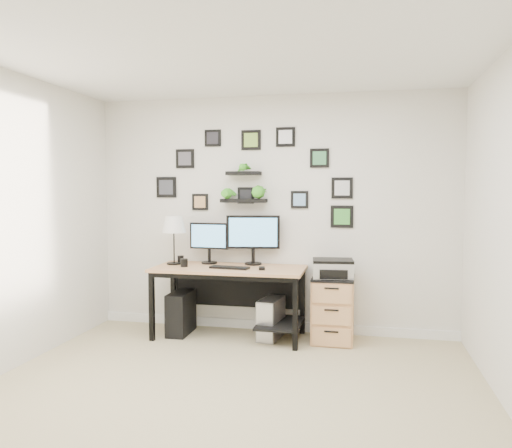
% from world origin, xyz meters
% --- Properties ---
extents(room, '(4.00, 4.00, 4.00)m').
position_xyz_m(room, '(0.00, 1.98, 0.05)').
color(room, '#C5B78D').
rests_on(room, ground).
extents(desk, '(1.60, 0.70, 0.75)m').
position_xyz_m(desk, '(-0.36, 1.67, 0.63)').
color(desk, tan).
rests_on(desk, ground).
extents(monitor_left, '(0.45, 0.19, 0.45)m').
position_xyz_m(monitor_left, '(-0.68, 1.84, 1.02)').
color(monitor_left, black).
rests_on(monitor_left, desk).
extents(monitor_right, '(0.58, 0.22, 0.54)m').
position_xyz_m(monitor_right, '(-0.18, 1.86, 1.07)').
color(monitor_right, black).
rests_on(monitor_right, desk).
extents(keyboard, '(0.42, 0.17, 0.02)m').
position_xyz_m(keyboard, '(-0.37, 1.55, 0.76)').
color(keyboard, black).
rests_on(keyboard, desk).
extents(mouse, '(0.08, 0.11, 0.03)m').
position_xyz_m(mouse, '(-0.02, 1.55, 0.76)').
color(mouse, black).
rests_on(mouse, desk).
extents(table_lamp, '(0.26, 0.26, 0.53)m').
position_xyz_m(table_lamp, '(-1.05, 1.71, 1.18)').
color(table_lamp, black).
rests_on(table_lamp, desk).
extents(mug, '(0.08, 0.08, 0.09)m').
position_xyz_m(mug, '(-0.87, 1.56, 0.79)').
color(mug, black).
rests_on(mug, desk).
extents(pen_cup, '(0.07, 0.07, 0.09)m').
position_xyz_m(pen_cup, '(-0.99, 1.77, 0.79)').
color(pen_cup, black).
rests_on(pen_cup, desk).
extents(pc_tower_black, '(0.21, 0.46, 0.46)m').
position_xyz_m(pc_tower_black, '(-0.94, 1.64, 0.23)').
color(pc_tower_black, black).
rests_on(pc_tower_black, ground).
extents(pc_tower_grey, '(0.25, 0.45, 0.42)m').
position_xyz_m(pc_tower_grey, '(0.05, 1.67, 0.21)').
color(pc_tower_grey, gray).
rests_on(pc_tower_grey, ground).
extents(file_cabinet, '(0.43, 0.53, 0.67)m').
position_xyz_m(file_cabinet, '(0.70, 1.72, 0.34)').
color(file_cabinet, tan).
rests_on(file_cabinet, ground).
extents(printer, '(0.44, 0.37, 0.19)m').
position_xyz_m(printer, '(0.69, 1.70, 0.76)').
color(printer, silver).
rests_on(printer, file_cabinet).
extents(wall_decor, '(2.24, 0.18, 1.09)m').
position_xyz_m(wall_decor, '(-0.24, 1.93, 1.67)').
color(wall_decor, black).
rests_on(wall_decor, ground).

